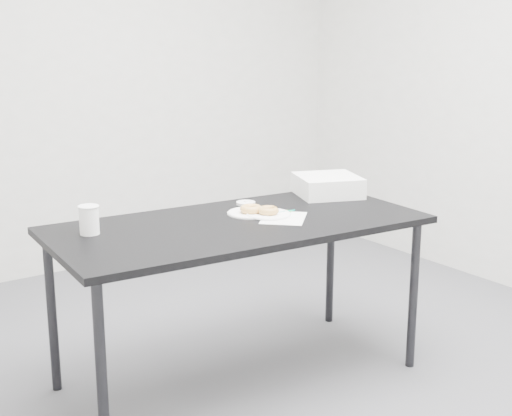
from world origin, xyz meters
TOP-DOWN VIEW (x-y plane):
  - floor at (0.00, 0.00)m, footprint 4.00×4.00m
  - wall_back at (0.00, 2.00)m, footprint 4.00×0.02m
  - table at (-0.17, -0.04)m, footprint 1.77×0.92m
  - scorecard at (0.04, -0.11)m, footprint 0.32×0.32m
  - logo_patch at (0.13, -0.03)m, footprint 0.06×0.06m
  - pen at (0.11, -0.04)m, footprint 0.12×0.01m
  - napkin at (0.05, -0.05)m, footprint 0.19×0.19m
  - plate_near at (0.01, -0.03)m, footprint 0.22×0.22m
  - donut_near at (0.01, -0.03)m, footprint 0.13×0.13m
  - plate_far at (-0.03, 0.05)m, footprint 0.23×0.23m
  - donut_far at (-0.03, 0.05)m, footprint 0.12×0.12m
  - coffee_cup at (-0.81, 0.15)m, footprint 0.08×0.08m
  - cup_lid at (0.05, 0.22)m, footprint 0.10×0.10m
  - bakery_box at (0.53, 0.14)m, footprint 0.41×0.41m

SIDE VIEW (x-z plane):
  - floor at x=0.00m, z-range 0.00..0.00m
  - table at x=-0.17m, z-range 0.33..1.12m
  - scorecard at x=0.04m, z-range 0.78..0.79m
  - napkin at x=0.05m, z-range 0.78..0.79m
  - plate_far at x=-0.03m, z-range 0.78..0.79m
  - logo_patch at x=0.13m, z-range 0.79..0.79m
  - plate_near at x=0.01m, z-range 0.79..0.79m
  - pen at x=0.11m, z-range 0.79..0.79m
  - cup_lid at x=0.05m, z-range 0.78..0.80m
  - donut_far at x=-0.03m, z-range 0.79..0.83m
  - donut_near at x=0.01m, z-range 0.79..0.83m
  - bakery_box at x=0.53m, z-range 0.78..0.89m
  - coffee_cup at x=-0.81m, z-range 0.78..0.91m
  - wall_back at x=0.00m, z-range 0.00..2.70m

